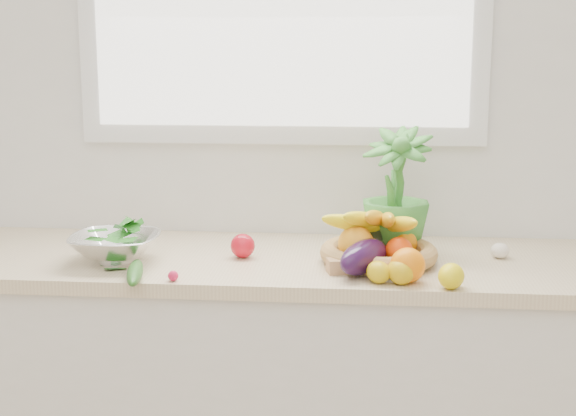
# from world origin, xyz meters

# --- Properties ---
(back_wall) EXTENTS (4.50, 0.02, 2.70)m
(back_wall) POSITION_xyz_m (0.00, 2.25, 1.35)
(back_wall) COLOR white
(back_wall) RESTS_ON ground
(counter_cabinet) EXTENTS (2.20, 0.58, 0.86)m
(counter_cabinet) POSITION_xyz_m (0.00, 1.95, 0.43)
(counter_cabinet) COLOR silver
(counter_cabinet) RESTS_ON ground
(countertop) EXTENTS (2.24, 0.62, 0.04)m
(countertop) POSITION_xyz_m (0.00, 1.95, 0.88)
(countertop) COLOR beige
(countertop) RESTS_ON counter_cabinet
(orange_loose) EXTENTS (0.12, 0.12, 0.09)m
(orange_loose) POSITION_xyz_m (0.38, 1.72, 0.95)
(orange_loose) COLOR orange
(orange_loose) RESTS_ON countertop
(lemon_a) EXTENTS (0.09, 0.09, 0.06)m
(lemon_a) POSITION_xyz_m (0.31, 1.70, 0.93)
(lemon_a) COLOR gold
(lemon_a) RESTS_ON countertop
(lemon_b) EXTENTS (0.09, 0.10, 0.07)m
(lemon_b) POSITION_xyz_m (0.49, 1.67, 0.93)
(lemon_b) COLOR yellow
(lemon_b) RESTS_ON countertop
(lemon_c) EXTENTS (0.09, 0.10, 0.07)m
(lemon_c) POSITION_xyz_m (0.37, 1.70, 0.93)
(lemon_c) COLOR gold
(lemon_c) RESTS_ON countertop
(apple) EXTENTS (0.09, 0.09, 0.07)m
(apple) POSITION_xyz_m (-0.08, 1.92, 0.94)
(apple) COLOR red
(apple) RESTS_ON countertop
(ginger) EXTENTS (0.13, 0.08, 0.04)m
(ginger) POSITION_xyz_m (0.23, 1.80, 0.92)
(ginger) COLOR tan
(ginger) RESTS_ON countertop
(garlic_a) EXTENTS (0.07, 0.07, 0.05)m
(garlic_a) POSITION_xyz_m (0.33, 1.90, 0.92)
(garlic_a) COLOR silver
(garlic_a) RESTS_ON countertop
(garlic_b) EXTENTS (0.06, 0.06, 0.05)m
(garlic_b) POSITION_xyz_m (0.67, 1.99, 0.92)
(garlic_b) COLOR white
(garlic_b) RESTS_ON countertop
(garlic_c) EXTENTS (0.07, 0.07, 0.05)m
(garlic_c) POSITION_xyz_m (0.26, 1.87, 0.92)
(garlic_c) COLOR white
(garlic_c) RESTS_ON countertop
(eggplant) EXTENTS (0.18, 0.25, 0.09)m
(eggplant) POSITION_xyz_m (0.27, 1.79, 0.95)
(eggplant) COLOR #270D32
(eggplant) RESTS_ON countertop
(cucumber) EXTENTS (0.09, 0.23, 0.04)m
(cucumber) POSITION_xyz_m (-0.33, 1.67, 0.92)
(cucumber) COLOR #265B1A
(cucumber) RESTS_ON countertop
(radish) EXTENTS (0.04, 0.04, 0.03)m
(radish) POSITION_xyz_m (-0.23, 1.67, 0.91)
(radish) COLOR #D71A49
(radish) RESTS_ON countertop
(potted_herb) EXTENTS (0.25, 0.25, 0.37)m
(potted_herb) POSITION_xyz_m (0.36, 2.01, 1.10)
(potted_herb) COLOR #3F8E33
(potted_herb) RESTS_ON countertop
(fruit_basket) EXTENTS (0.41, 0.41, 0.18)m
(fruit_basket) POSITION_xyz_m (0.31, 1.90, 0.95)
(fruit_basket) COLOR #A58949
(fruit_basket) RESTS_ON countertop
(colander_with_spinach) EXTENTS (0.26, 0.26, 0.13)m
(colander_with_spinach) POSITION_xyz_m (-0.44, 1.84, 0.97)
(colander_with_spinach) COLOR silver
(colander_with_spinach) RESTS_ON countertop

